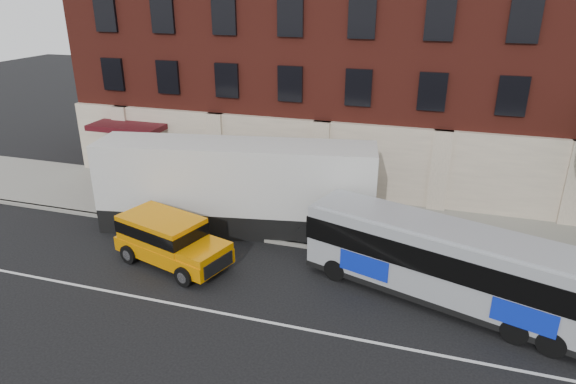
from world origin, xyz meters
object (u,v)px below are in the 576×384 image
(sign_pole, at_px, (120,192))
(yellow_suv, at_px, (168,237))
(city_bus, at_px, (452,263))
(shipping_container, at_px, (236,188))

(sign_pole, relative_size, yellow_suv, 0.48)
(sign_pole, distance_m, yellow_suv, 5.23)
(yellow_suv, bearing_deg, sign_pole, 144.94)
(sign_pole, xyz_separation_m, city_bus, (15.22, -2.63, 0.16))
(city_bus, bearing_deg, yellow_suv, -178.06)
(sign_pole, distance_m, shipping_container, 5.81)
(sign_pole, height_order, yellow_suv, sign_pole)
(shipping_container, bearing_deg, sign_pole, -173.06)
(shipping_container, bearing_deg, city_bus, -19.32)
(sign_pole, distance_m, city_bus, 15.45)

